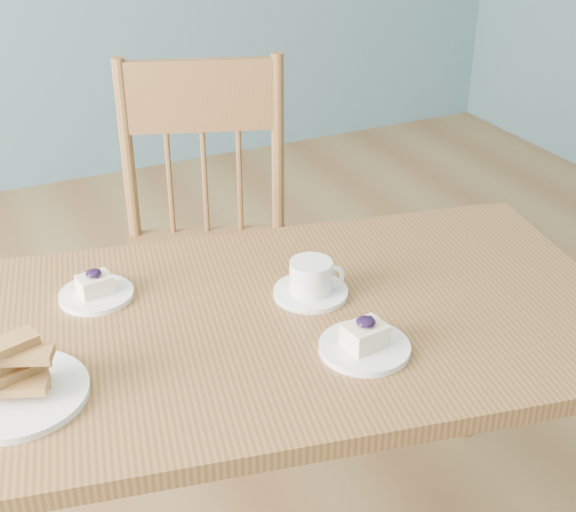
{
  "coord_description": "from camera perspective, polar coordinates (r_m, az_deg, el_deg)",
  "views": [
    {
      "loc": [
        -0.39,
        -1.12,
        1.52
      ],
      "look_at": [
        0.19,
        0.09,
        0.78
      ],
      "focal_mm": 50.0,
      "sensor_mm": 36.0,
      "label": 1
    }
  ],
  "objects": [
    {
      "name": "dining_chair",
      "position": [
        2.16,
        -5.69,
        0.57
      ],
      "size": [
        0.56,
        0.55,
        0.98
      ],
      "rotation": [
        0.0,
        0.0,
        -0.34
      ],
      "color": "brown",
      "rests_on": "ground"
    },
    {
      "name": "cheesecake_plate_near",
      "position": [
        1.43,
        5.48,
        -6.13
      ],
      "size": [
        0.16,
        0.16,
        0.07
      ],
      "rotation": [
        0.0,
        0.0,
        0.14
      ],
      "color": "white",
      "rests_on": "dining_table"
    },
    {
      "name": "dining_table",
      "position": [
        1.58,
        0.34,
        -6.19
      ],
      "size": [
        1.39,
        0.96,
        0.68
      ],
      "rotation": [
        0.0,
        0.0,
        -0.2
      ],
      "color": "brown",
      "rests_on": "ground"
    },
    {
      "name": "coffee_cup",
      "position": [
        1.58,
        1.68,
        -1.79
      ],
      "size": [
        0.15,
        0.15,
        0.07
      ],
      "rotation": [
        0.0,
        0.0,
        -0.43
      ],
      "color": "white",
      "rests_on": "dining_table"
    },
    {
      "name": "biscotti_plate",
      "position": [
        1.39,
        -18.96,
        -8.33
      ],
      "size": [
        0.24,
        0.24,
        0.11
      ],
      "rotation": [
        0.0,
        0.0,
        -0.06
      ],
      "color": "white",
      "rests_on": "dining_table"
    },
    {
      "name": "cheesecake_plate_far",
      "position": [
        1.63,
        -13.51,
        -2.39
      ],
      "size": [
        0.15,
        0.15,
        0.06
      ],
      "rotation": [
        0.0,
        0.0,
        0.14
      ],
      "color": "white",
      "rests_on": "dining_table"
    }
  ]
}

